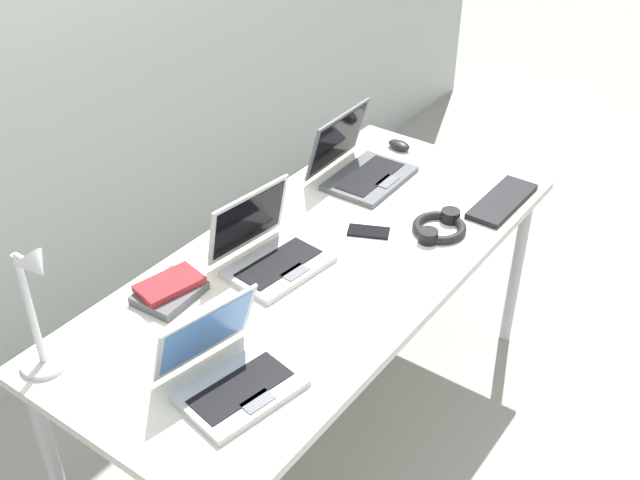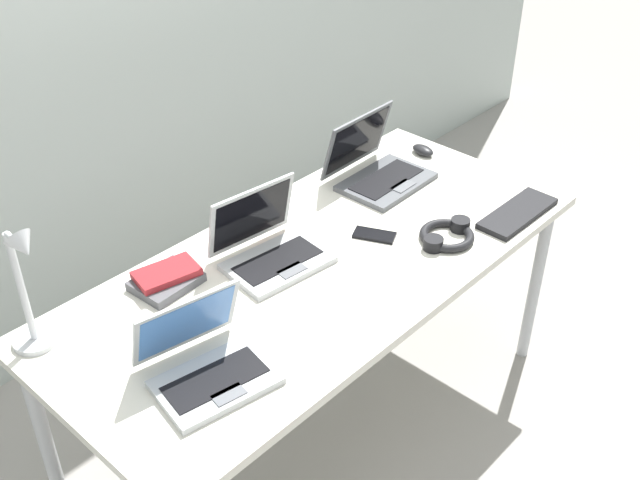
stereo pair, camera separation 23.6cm
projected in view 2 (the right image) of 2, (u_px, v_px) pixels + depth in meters
name	position (u px, v px, depth m)	size (l,w,h in m)	color
ground_plane	(320.00, 425.00, 2.83)	(12.00, 12.00, 0.00)	gray
wall_back	(90.00, 7.00, 2.71)	(6.00, 0.13, 2.60)	#B2BCB7
desk	(320.00, 276.00, 2.44)	(1.80, 0.80, 0.74)	silver
desk_lamp	(27.00, 290.00, 1.97)	(0.12, 0.18, 0.40)	silver
laptop_mid_desk	(206.00, 364.00, 1.97)	(0.34, 0.32, 0.21)	#B7BABC
laptop_by_keyboard	(270.00, 248.00, 2.39)	(0.34, 0.29, 0.23)	#B7BABC
laptop_near_lamp	(377.00, 169.00, 2.80)	(0.34, 0.30, 0.24)	#515459
external_keyboard	(518.00, 213.00, 2.62)	(0.33, 0.12, 0.02)	black
computer_mouse	(423.00, 150.00, 2.99)	(0.06, 0.10, 0.03)	black
cell_phone	(374.00, 235.00, 2.52)	(0.06, 0.14, 0.01)	black
headphones	(447.00, 235.00, 2.50)	(0.21, 0.18, 0.04)	black
book_stack	(166.00, 279.00, 2.30)	(0.21, 0.16, 0.05)	#4C4C51
coffee_mug	(255.00, 210.00, 2.58)	(0.11, 0.08, 0.09)	#B21E23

